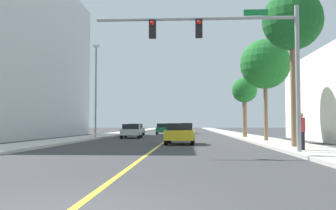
% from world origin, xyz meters
% --- Properties ---
extents(ground, '(192.00, 192.00, 0.00)m').
position_xyz_m(ground, '(0.00, 42.00, 0.00)').
color(ground, '#38383A').
extents(sidewalk_left, '(3.09, 168.00, 0.15)m').
position_xyz_m(sidewalk_left, '(-7.88, 42.00, 0.07)').
color(sidewalk_left, beige).
rests_on(sidewalk_left, ground).
extents(sidewalk_right, '(3.09, 168.00, 0.15)m').
position_xyz_m(sidewalk_right, '(7.88, 42.00, 0.07)').
color(sidewalk_right, '#B2ADA3').
rests_on(sidewalk_right, ground).
extents(lane_marking_center, '(0.16, 144.00, 0.01)m').
position_xyz_m(lane_marking_center, '(0.00, 42.00, 0.00)').
color(lane_marking_center, yellow).
rests_on(lane_marking_center, ground).
extents(traffic_signal_mast, '(9.19, 0.36, 6.56)m').
position_xyz_m(traffic_signal_mast, '(4.02, 11.15, 4.87)').
color(traffic_signal_mast, gray).
rests_on(traffic_signal_mast, sidewalk_right).
extents(street_lamp, '(0.56, 0.28, 8.70)m').
position_xyz_m(street_lamp, '(-6.83, 28.95, 4.93)').
color(street_lamp, gray).
rests_on(street_lamp, sidewalk_left).
extents(palm_near, '(3.31, 3.31, 8.60)m').
position_xyz_m(palm_near, '(7.60, 15.01, 7.02)').
color(palm_near, brown).
rests_on(palm_near, sidewalk_right).
extents(palm_mid, '(3.78, 3.78, 7.67)m').
position_xyz_m(palm_mid, '(7.68, 22.89, 5.90)').
color(palm_mid, brown).
rests_on(palm_mid, sidewalk_right).
extents(palm_far, '(2.43, 2.43, 5.74)m').
position_xyz_m(palm_far, '(7.28, 30.76, 4.55)').
color(palm_far, brown).
rests_on(palm_far, sidewalk_right).
extents(car_green, '(2.06, 4.19, 1.45)m').
position_xyz_m(car_green, '(-1.38, 43.14, 0.76)').
color(car_green, '#196638').
rests_on(car_green, ground).
extents(car_yellow, '(2.01, 4.14, 1.42)m').
position_xyz_m(car_yellow, '(1.29, 19.76, 0.74)').
color(car_yellow, gold).
rests_on(car_yellow, ground).
extents(car_white, '(1.75, 4.54, 1.54)m').
position_xyz_m(car_white, '(1.55, 49.26, 0.79)').
color(car_white, white).
rests_on(car_white, ground).
extents(car_silver, '(1.98, 4.32, 1.37)m').
position_xyz_m(car_silver, '(-3.67, 30.64, 0.72)').
color(car_silver, '#BCBCC1').
rests_on(car_silver, ground).
extents(car_gray, '(1.95, 3.87, 1.42)m').
position_xyz_m(car_gray, '(-4.64, 40.31, 0.72)').
color(car_gray, slate).
rests_on(car_gray, ground).
extents(pedestrian, '(0.38, 0.38, 1.75)m').
position_xyz_m(pedestrian, '(7.15, 12.23, 1.03)').
color(pedestrian, black).
rests_on(pedestrian, sidewalk_right).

